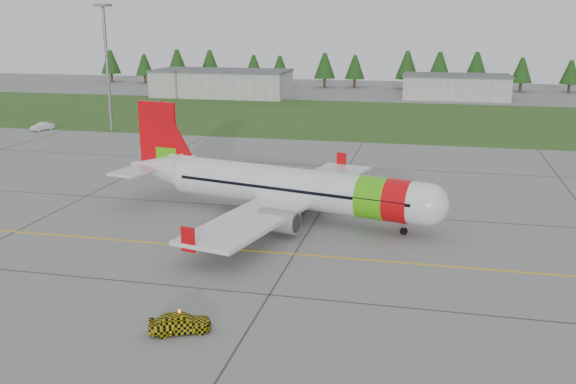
# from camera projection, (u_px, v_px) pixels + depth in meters

# --- Properties ---
(ground) EXTENTS (320.00, 320.00, 0.00)m
(ground) POSITION_uv_depth(u_px,v_px,m) (133.00, 282.00, 45.35)
(ground) COLOR gray
(ground) RESTS_ON ground
(aircraft) EXTENTS (32.70, 30.72, 10.05)m
(aircraft) POSITION_uv_depth(u_px,v_px,m) (287.00, 187.00, 59.48)
(aircraft) COLOR silver
(aircraft) RESTS_ON ground
(follow_me_car) EXTENTS (1.76, 1.88, 3.70)m
(follow_me_car) POSITION_uv_depth(u_px,v_px,m) (179.00, 303.00, 37.61)
(follow_me_car) COLOR yellow
(follow_me_car) RESTS_ON ground
(service_van) EXTENTS (1.75, 1.71, 3.91)m
(service_van) POSITION_uv_depth(u_px,v_px,m) (41.00, 119.00, 107.21)
(service_van) COLOR silver
(service_van) RESTS_ON ground
(grass_strip) EXTENTS (320.00, 50.00, 0.03)m
(grass_strip) POSITION_uv_depth(u_px,v_px,m) (325.00, 117.00, 122.57)
(grass_strip) COLOR #30561E
(grass_strip) RESTS_ON ground
(taxi_guideline) EXTENTS (120.00, 0.25, 0.02)m
(taxi_guideline) POSITION_uv_depth(u_px,v_px,m) (176.00, 245.00, 52.88)
(taxi_guideline) COLOR gold
(taxi_guideline) RESTS_ON ground
(hangar_west) EXTENTS (32.00, 14.00, 6.00)m
(hangar_west) POSITION_uv_depth(u_px,v_px,m) (222.00, 84.00, 154.57)
(hangar_west) COLOR #A8A8A3
(hangar_west) RESTS_ON ground
(hangar_east) EXTENTS (24.00, 12.00, 5.20)m
(hangar_east) POSITION_uv_depth(u_px,v_px,m) (456.00, 87.00, 150.47)
(hangar_east) COLOR #A8A8A3
(hangar_east) RESTS_ON ground
(floodlight_mast) EXTENTS (0.50, 0.50, 20.00)m
(floodlight_mast) POSITION_uv_depth(u_px,v_px,m) (107.00, 70.00, 104.21)
(floodlight_mast) COLOR slate
(floodlight_mast) RESTS_ON ground
(treeline) EXTENTS (160.00, 8.00, 10.00)m
(treeline) POSITION_uv_depth(u_px,v_px,m) (360.00, 69.00, 174.02)
(treeline) COLOR #1C3F14
(treeline) RESTS_ON ground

